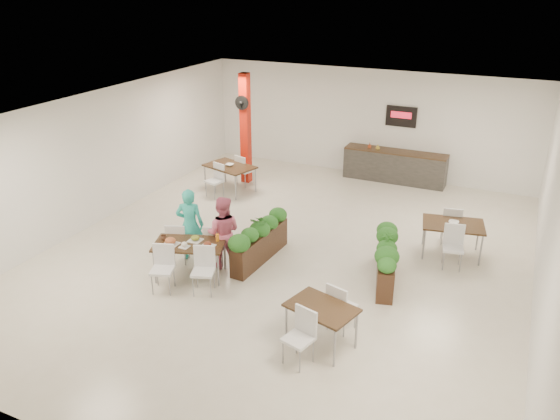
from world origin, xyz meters
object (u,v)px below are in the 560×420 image
(service_counter, at_px, (395,165))
(planter_right, at_px, (386,257))
(diner_woman, at_px, (223,232))
(side_table_c, at_px, (321,314))
(side_table_a, at_px, (230,169))
(red_column, at_px, (245,128))
(diner_man, at_px, (190,225))
(main_table, at_px, (189,248))
(side_table_b, at_px, (453,228))
(planter_left, at_px, (260,238))

(service_counter, bearing_deg, planter_right, -77.87)
(diner_woman, distance_m, side_table_c, 3.29)
(diner_woman, distance_m, planter_right, 3.36)
(diner_woman, relative_size, side_table_a, 0.94)
(red_column, height_order, diner_man, red_column)
(main_table, xyz_separation_m, side_table_a, (-1.66, 4.58, 0.01))
(main_table, distance_m, side_table_a, 4.87)
(planter_right, height_order, side_table_b, planter_right)
(side_table_a, relative_size, side_table_c, 1.00)
(red_column, bearing_deg, side_table_b, -19.84)
(main_table, bearing_deg, diner_woman, 58.22)
(diner_woman, relative_size, planter_right, 0.80)
(service_counter, height_order, side_table_c, service_counter)
(service_counter, height_order, main_table, service_counter)
(planter_left, relative_size, side_table_a, 1.21)
(diner_woman, bearing_deg, planter_left, -156.04)
(diner_man, distance_m, diner_woman, 0.80)
(diner_man, distance_m, side_table_c, 3.99)
(main_table, distance_m, diner_woman, 0.79)
(main_table, bearing_deg, diner_man, 120.82)
(main_table, distance_m, diner_man, 0.79)
(red_column, bearing_deg, diner_man, -75.90)
(diner_man, distance_m, side_table_b, 5.67)
(red_column, bearing_deg, side_table_a, -93.76)
(red_column, bearing_deg, service_counter, 25.00)
(red_column, height_order, side_table_c, red_column)
(main_table, bearing_deg, side_table_c, -17.51)
(planter_right, bearing_deg, side_table_c, -99.32)
(main_table, xyz_separation_m, diner_man, (-0.39, 0.66, 0.17))
(planter_left, bearing_deg, side_table_b, 28.24)
(main_table, height_order, planter_left, planter_left)
(service_counter, bearing_deg, main_table, -108.16)
(main_table, relative_size, planter_left, 0.96)
(service_counter, bearing_deg, side_table_a, -145.96)
(red_column, xyz_separation_m, side_table_b, (6.28, -2.26, -1.01))
(planter_right, bearing_deg, service_counter, 102.13)
(red_column, relative_size, planter_left, 1.58)
(planter_right, bearing_deg, red_column, 143.15)
(red_column, height_order, planter_right, red_column)
(service_counter, height_order, planter_right, service_counter)
(diner_woman, relative_size, side_table_b, 0.94)
(side_table_a, height_order, side_table_c, same)
(side_table_a, distance_m, side_table_b, 6.48)
(main_table, relative_size, side_table_a, 1.16)
(diner_man, height_order, side_table_a, diner_man)
(side_table_c, bearing_deg, side_table_b, 86.83)
(red_column, bearing_deg, diner_woman, -67.32)
(diner_woman, xyz_separation_m, side_table_a, (-2.06, 3.92, -0.14))
(diner_man, bearing_deg, side_table_b, -173.12)
(main_table, distance_m, planter_left, 1.57)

